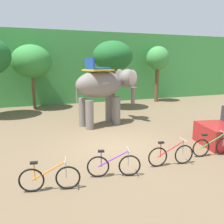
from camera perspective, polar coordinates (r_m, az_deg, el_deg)
ground_plane at (r=10.13m, az=1.09°, el=-8.41°), size 80.00×80.00×0.00m
foliage_hedge at (r=23.12m, az=-11.68°, el=10.74°), size 36.00×6.00×6.11m
tree_center_left at (r=18.43m, az=-19.18°, el=11.65°), size 2.89×2.89×4.81m
tree_left at (r=17.63m, az=0.18°, el=13.46°), size 2.97×2.97×5.09m
tree_right at (r=21.36m, az=11.19°, el=12.65°), size 2.00×2.00×4.91m
elephant at (r=13.19m, az=-1.82°, el=6.29°), size 4.24×2.57×3.78m
bike_orange at (r=6.98m, az=-15.09°, el=-15.43°), size 1.69×0.54×0.92m
bike_purple at (r=7.48m, az=0.45°, el=-12.99°), size 1.66×0.63×0.92m
bike_red at (r=8.50m, az=14.29°, el=-10.20°), size 1.70×0.52×0.92m
bike_green at (r=9.83m, az=23.53°, el=-7.75°), size 1.70×0.52×0.92m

